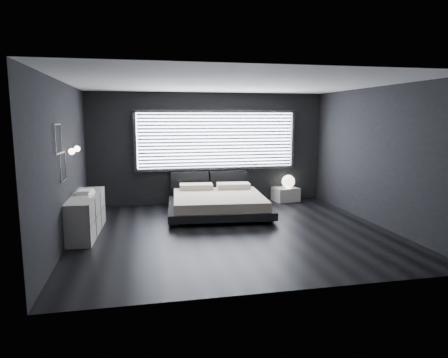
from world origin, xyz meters
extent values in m
plane|color=black|center=(0.00, 0.00, 0.00)|extent=(6.00, 6.00, 0.00)
plane|color=silver|center=(0.00, 0.00, 2.80)|extent=(6.00, 6.00, 0.00)
cube|color=black|center=(0.00, 2.75, 1.40)|extent=(6.00, 0.04, 2.80)
cube|color=black|center=(0.00, -2.75, 1.40)|extent=(6.00, 0.04, 2.80)
cube|color=black|center=(-3.00, 0.00, 1.40)|extent=(0.04, 5.50, 2.80)
cube|color=black|center=(3.00, 0.00, 1.40)|extent=(0.04, 5.50, 2.80)
cube|color=white|center=(0.20, 2.73, 1.61)|extent=(4.00, 0.02, 1.38)
cube|color=#47474C|center=(-1.84, 2.70, 1.61)|extent=(0.06, 0.08, 1.48)
cube|color=#47474C|center=(2.24, 2.70, 1.61)|extent=(0.06, 0.08, 1.48)
cube|color=#47474C|center=(0.20, 2.70, 2.34)|extent=(4.14, 0.08, 0.06)
cube|color=#47474C|center=(0.20, 2.70, 0.88)|extent=(4.14, 0.08, 0.06)
cube|color=silver|center=(0.20, 2.67, 1.61)|extent=(3.94, 0.03, 1.32)
cube|color=black|center=(-0.51, 2.64, 0.57)|extent=(0.96, 0.16, 0.52)
cube|color=black|center=(0.49, 2.64, 0.57)|extent=(0.96, 0.16, 0.52)
cylinder|color=silver|center=(-2.95, 0.05, 1.60)|extent=(0.10, 0.02, 0.02)
sphere|color=#FFE5B7|center=(-2.88, 0.05, 1.60)|extent=(0.11, 0.11, 0.11)
cylinder|color=silver|center=(-2.95, 0.65, 1.60)|extent=(0.10, 0.02, 0.02)
sphere|color=#FFE5B7|center=(-2.88, 0.65, 1.60)|extent=(0.11, 0.11, 0.11)
cube|color=#47474C|center=(-2.98, -0.55, 2.08)|extent=(0.01, 0.46, 0.02)
cube|color=#47474C|center=(-2.98, -0.55, 1.62)|extent=(0.01, 0.46, 0.02)
cube|color=#47474C|center=(-2.98, -0.32, 1.85)|extent=(0.01, 0.02, 0.46)
cube|color=#47474C|center=(-2.98, -0.78, 1.85)|extent=(0.01, 0.02, 0.46)
cube|color=#47474C|center=(-2.98, -0.30, 1.61)|extent=(0.01, 0.46, 0.02)
cube|color=#47474C|center=(-2.98, -0.30, 1.15)|extent=(0.01, 0.46, 0.02)
cube|color=#47474C|center=(-2.98, -0.07, 1.38)|extent=(0.01, 0.02, 0.46)
cube|color=#47474C|center=(-2.98, -0.53, 1.38)|extent=(0.01, 0.02, 0.46)
cube|color=black|center=(-1.05, 0.64, 0.04)|extent=(0.13, 0.13, 0.08)
cube|color=black|center=(0.88, 0.48, 0.04)|extent=(0.13, 0.13, 0.08)
cube|color=black|center=(-0.90, 2.37, 0.04)|extent=(0.13, 0.13, 0.08)
cube|color=black|center=(1.02, 2.20, 0.04)|extent=(0.13, 0.13, 0.08)
cube|color=black|center=(-0.01, 1.42, 0.16)|extent=(2.41, 2.32, 0.16)
cube|color=beige|center=(-0.01, 1.42, 0.35)|extent=(2.16, 2.16, 0.20)
cube|color=beige|center=(-0.40, 2.25, 0.51)|extent=(0.83, 0.49, 0.13)
cube|color=beige|center=(0.51, 2.17, 0.51)|extent=(0.83, 0.49, 0.13)
cube|color=silver|center=(2.00, 2.50, 0.18)|extent=(0.69, 0.60, 0.36)
sphere|color=white|center=(2.05, 2.45, 0.53)|extent=(0.34, 0.34, 0.34)
cube|color=silver|center=(-2.78, 0.45, 0.37)|extent=(0.61, 1.88, 0.74)
cube|color=#47474C|center=(-2.52, 0.44, 0.37)|extent=(0.10, 1.83, 0.72)
cube|color=white|center=(-2.78, 0.60, 0.76)|extent=(0.35, 0.42, 0.04)
cube|color=white|center=(-2.77, 0.58, 0.80)|extent=(0.27, 0.35, 0.03)
camera|label=1|loc=(-1.70, -7.28, 2.19)|focal=32.00mm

